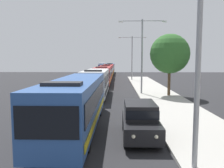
{
  "coord_description": "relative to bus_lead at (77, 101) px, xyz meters",
  "views": [
    {
      "loc": [
        1.19,
        -2.98,
        4.18
      ],
      "look_at": [
        0.66,
        18.46,
        2.01
      ],
      "focal_mm": 37.81,
      "sensor_mm": 36.0,
      "label": 1
    }
  ],
  "objects": [
    {
      "name": "bus_lead",
      "position": [
        0.0,
        0.0,
        0.0
      ],
      "size": [
        2.58,
        12.22,
        3.21
      ],
      "color": "#284C8C",
      "rests_on": "ground_plane"
    },
    {
      "name": "bus_second_in_line",
      "position": [
        -0.0,
        12.88,
        -0.0
      ],
      "size": [
        2.58,
        10.64,
        3.21
      ],
      "color": "silver",
      "rests_on": "ground_plane"
    },
    {
      "name": "bus_middle",
      "position": [
        -0.0,
        25.53,
        -0.0
      ],
      "size": [
        2.58,
        11.88,
        3.21
      ],
      "color": "maroon",
      "rests_on": "ground_plane"
    },
    {
      "name": "bus_fourth_in_line",
      "position": [
        -0.0,
        38.57,
        -0.0
      ],
      "size": [
        2.58,
        11.73,
        3.21
      ],
      "color": "maroon",
      "rests_on": "ground_plane"
    },
    {
      "name": "bus_rear",
      "position": [
        -0.0,
        51.47,
        -0.0
      ],
      "size": [
        2.58,
        11.23,
        3.21
      ],
      "color": "maroon",
      "rests_on": "ground_plane"
    },
    {
      "name": "bus_tail_end",
      "position": [
        -0.0,
        64.27,
        -0.0
      ],
      "size": [
        2.58,
        11.99,
        3.21
      ],
      "color": "#284C8C",
      "rests_on": "ground_plane"
    },
    {
      "name": "white_suv",
      "position": [
        3.7,
        -1.51,
        -0.66
      ],
      "size": [
        1.86,
        4.7,
        1.9
      ],
      "color": "black",
      "rests_on": "ground_plane"
    },
    {
      "name": "box_truck_oncoming",
      "position": [
        -3.3,
        72.88,
        0.02
      ],
      "size": [
        2.35,
        7.79,
        3.15
      ],
      "color": "navy",
      "rests_on": "ground_plane"
    },
    {
      "name": "streetlamp_near",
      "position": [
        5.4,
        -5.44,
        3.24
      ],
      "size": [
        5.87,
        0.28,
        7.74
      ],
      "color": "gray",
      "rests_on": "sidewalk"
    },
    {
      "name": "streetlamp_mid",
      "position": [
        5.4,
        14.67,
        3.85
      ],
      "size": [
        5.74,
        0.28,
        8.9
      ],
      "color": "gray",
      "rests_on": "sidewalk"
    },
    {
      "name": "streetlamp_far",
      "position": [
        5.4,
        34.78,
        3.85
      ],
      "size": [
        5.75,
        0.28,
        8.9
      ],
      "color": "gray",
      "rests_on": "sidewalk"
    },
    {
      "name": "roadside_tree",
      "position": [
        8.39,
        13.06,
        3.21
      ],
      "size": [
        4.49,
        4.49,
        7.01
      ],
      "color": "#4C3823",
      "rests_on": "sidewalk"
    }
  ]
}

